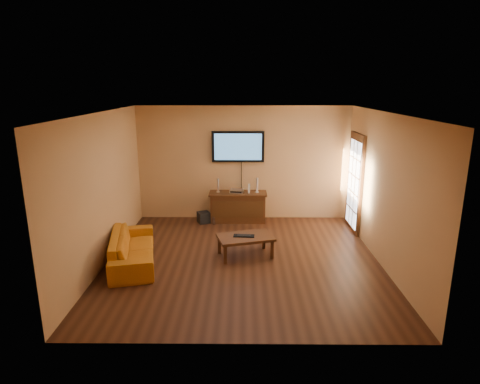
{
  "coord_description": "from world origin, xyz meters",
  "views": [
    {
      "loc": [
        0.0,
        -6.88,
        3.15
      ],
      "look_at": [
        -0.06,
        0.8,
        1.1
      ],
      "focal_mm": 30.0,
      "sensor_mm": 36.0,
      "label": 1
    }
  ],
  "objects_px": {
    "sofa": "(132,243)",
    "av_receiver": "(237,191)",
    "coffee_table": "(245,239)",
    "speaker_right": "(257,186)",
    "game_console": "(249,188)",
    "keyboard": "(244,236)",
    "media_console": "(238,207)",
    "bottle": "(214,221)",
    "television": "(238,147)",
    "subwoofer": "(204,217)",
    "speaker_left": "(218,186)"
  },
  "relations": [
    {
      "from": "television",
      "to": "speaker_right",
      "type": "height_order",
      "value": "television"
    },
    {
      "from": "television",
      "to": "speaker_left",
      "type": "relative_size",
      "value": 3.75
    },
    {
      "from": "bottle",
      "to": "keyboard",
      "type": "xyz_separation_m",
      "value": [
        0.7,
        -1.8,
        0.32
      ]
    },
    {
      "from": "bottle",
      "to": "speaker_right",
      "type": "bearing_deg",
      "value": 14.94
    },
    {
      "from": "coffee_table",
      "to": "keyboard",
      "type": "relative_size",
      "value": 2.85
    },
    {
      "from": "sofa",
      "to": "av_receiver",
      "type": "xyz_separation_m",
      "value": [
        1.86,
        2.36,
        0.37
      ]
    },
    {
      "from": "television",
      "to": "av_receiver",
      "type": "bearing_deg",
      "value": -98.22
    },
    {
      "from": "sofa",
      "to": "keyboard",
      "type": "bearing_deg",
      "value": -94.57
    },
    {
      "from": "sofa",
      "to": "bottle",
      "type": "xyz_separation_m",
      "value": [
        1.33,
        2.09,
        -0.28
      ]
    },
    {
      "from": "media_console",
      "to": "keyboard",
      "type": "relative_size",
      "value": 3.37
    },
    {
      "from": "media_console",
      "to": "sofa",
      "type": "xyz_separation_m",
      "value": [
        -1.89,
        -2.34,
        0.02
      ]
    },
    {
      "from": "game_console",
      "to": "keyboard",
      "type": "distance_m",
      "value": 2.1
    },
    {
      "from": "coffee_table",
      "to": "sofa",
      "type": "xyz_separation_m",
      "value": [
        -2.06,
        -0.3,
        0.02
      ]
    },
    {
      "from": "speaker_left",
      "to": "game_console",
      "type": "relative_size",
      "value": 1.64
    },
    {
      "from": "subwoofer",
      "to": "keyboard",
      "type": "relative_size",
      "value": 0.65
    },
    {
      "from": "subwoofer",
      "to": "media_console",
      "type": "bearing_deg",
      "value": -15.15
    },
    {
      "from": "speaker_left",
      "to": "speaker_right",
      "type": "relative_size",
      "value": 0.93
    },
    {
      "from": "speaker_right",
      "to": "keyboard",
      "type": "height_order",
      "value": "speaker_right"
    },
    {
      "from": "av_receiver",
      "to": "coffee_table",
      "type": "bearing_deg",
      "value": -75.72
    },
    {
      "from": "sofa",
      "to": "subwoofer",
      "type": "xyz_separation_m",
      "value": [
        1.08,
        2.2,
        -0.24
      ]
    },
    {
      "from": "av_receiver",
      "to": "television",
      "type": "bearing_deg",
      "value": 90.61
    },
    {
      "from": "media_console",
      "to": "television",
      "type": "bearing_deg",
      "value": 90.0
    },
    {
      "from": "speaker_right",
      "to": "keyboard",
      "type": "xyz_separation_m",
      "value": [
        -0.31,
        -2.07,
        -0.45
      ]
    },
    {
      "from": "av_receiver",
      "to": "media_console",
      "type": "bearing_deg",
      "value": -29.34
    },
    {
      "from": "media_console",
      "to": "television",
      "type": "xyz_separation_m",
      "value": [
        0.0,
        0.22,
        1.4
      ]
    },
    {
      "from": "speaker_right",
      "to": "av_receiver",
      "type": "relative_size",
      "value": 1.12
    },
    {
      "from": "subwoofer",
      "to": "keyboard",
      "type": "bearing_deg",
      "value": -88.47
    },
    {
      "from": "subwoofer",
      "to": "coffee_table",
      "type": "bearing_deg",
      "value": -87.74
    },
    {
      "from": "game_console",
      "to": "subwoofer",
      "type": "distance_m",
      "value": 1.27
    },
    {
      "from": "media_console",
      "to": "bottle",
      "type": "relative_size",
      "value": 7.27
    },
    {
      "from": "keyboard",
      "to": "television",
      "type": "bearing_deg",
      "value": 93.55
    },
    {
      "from": "subwoofer",
      "to": "bottle",
      "type": "xyz_separation_m",
      "value": [
        0.25,
        -0.11,
        -0.04
      ]
    },
    {
      "from": "media_console",
      "to": "speaker_right",
      "type": "height_order",
      "value": "speaker_right"
    },
    {
      "from": "sofa",
      "to": "speaker_right",
      "type": "xyz_separation_m",
      "value": [
        2.34,
        2.36,
        0.49
      ]
    },
    {
      "from": "bottle",
      "to": "keyboard",
      "type": "bearing_deg",
      "value": -68.66
    },
    {
      "from": "media_console",
      "to": "speaker_left",
      "type": "distance_m",
      "value": 0.69
    },
    {
      "from": "coffee_table",
      "to": "speaker_right",
      "type": "xyz_separation_m",
      "value": [
        0.28,
        2.06,
        0.52
      ]
    },
    {
      "from": "media_console",
      "to": "subwoofer",
      "type": "relative_size",
      "value": 5.18
    },
    {
      "from": "sofa",
      "to": "av_receiver",
      "type": "bearing_deg",
      "value": -51.1
    },
    {
      "from": "television",
      "to": "coffee_table",
      "type": "relative_size",
      "value": 1.07
    },
    {
      "from": "coffee_table",
      "to": "game_console",
      "type": "bearing_deg",
      "value": 87.39
    },
    {
      "from": "game_console",
      "to": "television",
      "type": "bearing_deg",
      "value": 147.64
    },
    {
      "from": "media_console",
      "to": "game_console",
      "type": "distance_m",
      "value": 0.52
    },
    {
      "from": "speaker_right",
      "to": "av_receiver",
      "type": "height_order",
      "value": "speaker_right"
    },
    {
      "from": "speaker_right",
      "to": "subwoofer",
      "type": "xyz_separation_m",
      "value": [
        -1.26,
        -0.16,
        -0.73
      ]
    },
    {
      "from": "television",
      "to": "keyboard",
      "type": "bearing_deg",
      "value": -86.45
    },
    {
      "from": "sofa",
      "to": "keyboard",
      "type": "height_order",
      "value": "sofa"
    },
    {
      "from": "media_console",
      "to": "coffee_table",
      "type": "distance_m",
      "value": 2.05
    },
    {
      "from": "coffee_table",
      "to": "speaker_left",
      "type": "distance_m",
      "value": 2.24
    },
    {
      "from": "media_console",
      "to": "speaker_left",
      "type": "xyz_separation_m",
      "value": [
        -0.47,
        0.04,
        0.5
      ]
    }
  ]
}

